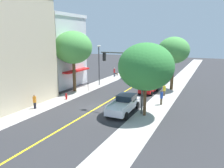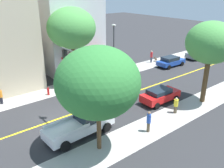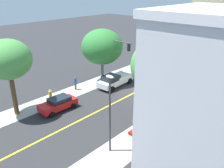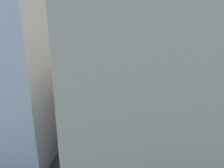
# 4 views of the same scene
# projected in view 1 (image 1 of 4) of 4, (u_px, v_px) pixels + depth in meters

# --- Properties ---
(ground_plane) EXTENTS (140.00, 140.00, 0.00)m
(ground_plane) POSITION_uv_depth(u_px,v_px,m) (95.00, 109.00, 25.14)
(ground_plane) COLOR #2D2D30
(sidewalk_left) EXTENTS (3.09, 126.00, 0.01)m
(sidewalk_left) POSITION_uv_depth(u_px,v_px,m) (53.00, 102.00, 27.74)
(sidewalk_left) COLOR #ADA8A0
(sidewalk_left) RESTS_ON ground
(sidewalk_right) EXTENTS (3.09, 126.00, 0.01)m
(sidewalk_right) POSITION_uv_depth(u_px,v_px,m) (147.00, 117.00, 22.53)
(sidewalk_right) COLOR #ADA8A0
(sidewalk_right) RESTS_ON ground
(road_centerline_stripe) EXTENTS (0.20, 126.00, 0.00)m
(road_centerline_stripe) POSITION_uv_depth(u_px,v_px,m) (95.00, 109.00, 25.14)
(road_centerline_stripe) COLOR yellow
(road_centerline_stripe) RESTS_ON ground
(pale_office_building) EXTENTS (10.17, 8.24, 11.62)m
(pale_office_building) POSITION_uv_depth(u_px,v_px,m) (51.00, 51.00, 36.75)
(pale_office_building) COLOR silver
(pale_office_building) RESTS_ON ground
(street_tree_left_near) EXTENTS (5.60, 5.60, 8.96)m
(street_tree_left_near) POSITION_uv_depth(u_px,v_px,m) (73.00, 48.00, 32.00)
(street_tree_left_near) COLOR brown
(street_tree_left_near) RESTS_ON ground
(street_tree_right_corner) EXTENTS (4.73, 4.73, 8.12)m
(street_tree_right_corner) POSITION_uv_depth(u_px,v_px,m) (174.00, 50.00, 32.98)
(street_tree_right_corner) COLOR brown
(street_tree_right_corner) RESTS_ON ground
(street_tree_left_far) EXTENTS (5.67, 5.67, 7.58)m
(street_tree_left_far) POSITION_uv_depth(u_px,v_px,m) (146.00, 67.00, 22.01)
(street_tree_left_far) COLOR brown
(street_tree_left_far) RESTS_ON ground
(fire_hydrant) EXTENTS (0.44, 0.24, 0.85)m
(fire_hydrant) POSITION_uv_depth(u_px,v_px,m) (66.00, 96.00, 28.80)
(fire_hydrant) COLOR red
(fire_hydrant) RESTS_ON ground
(parking_meter) EXTENTS (0.12, 0.18, 1.29)m
(parking_meter) POSITION_uv_depth(u_px,v_px,m) (88.00, 86.00, 33.06)
(parking_meter) COLOR #4C4C51
(parking_meter) RESTS_ON ground
(traffic_light_mast) EXTENTS (4.99, 0.32, 6.75)m
(traffic_light_mast) POSITION_uv_depth(u_px,v_px,m) (130.00, 71.00, 23.22)
(traffic_light_mast) COLOR #474C47
(traffic_light_mast) RESTS_ON ground
(street_lamp) EXTENTS (0.70, 0.36, 6.74)m
(street_lamp) POSITION_uv_depth(u_px,v_px,m) (99.00, 61.00, 36.38)
(street_lamp) COLOR #38383D
(street_lamp) RESTS_ON ground
(red_sedan_right_curb) EXTENTS (2.13, 4.27, 1.48)m
(red_sedan_right_curb) POSITION_uv_depth(u_px,v_px,m) (149.00, 88.00, 32.09)
(red_sedan_right_curb) COLOR red
(red_sedan_right_curb) RESTS_ON ground
(grey_sedan_left_curb) EXTENTS (2.09, 4.79, 1.65)m
(grey_sedan_left_curb) POSITION_uv_depth(u_px,v_px,m) (141.00, 69.00, 50.45)
(grey_sedan_left_curb) COLOR slate
(grey_sedan_left_curb) RESTS_ON ground
(blue_sedan_left_curb) EXTENTS (2.25, 4.49, 1.45)m
(blue_sedan_left_curb) POSITION_uv_depth(u_px,v_px,m) (130.00, 73.00, 44.40)
(blue_sedan_left_curb) COLOR #1E429E
(blue_sedan_left_curb) RESTS_ON ground
(white_pickup_truck) EXTENTS (2.43, 5.71, 1.79)m
(white_pickup_truck) POSITION_uv_depth(u_px,v_px,m) (124.00, 104.00, 23.91)
(white_pickup_truck) COLOR silver
(white_pickup_truck) RESTS_ON ground
(pedestrian_blue_shirt) EXTENTS (0.35, 0.35, 1.83)m
(pedestrian_blue_shirt) POSITION_uv_depth(u_px,v_px,m) (161.00, 97.00, 26.43)
(pedestrian_blue_shirt) COLOR brown
(pedestrian_blue_shirt) RESTS_ON ground
(pedestrian_yellow_shirt) EXTENTS (0.40, 0.40, 1.57)m
(pedestrian_yellow_shirt) POSITION_uv_depth(u_px,v_px,m) (164.00, 90.00, 30.50)
(pedestrian_yellow_shirt) COLOR brown
(pedestrian_yellow_shirt) RESTS_ON ground
(pedestrian_orange_shirt) EXTENTS (0.40, 0.40, 1.65)m
(pedestrian_orange_shirt) POSITION_uv_depth(u_px,v_px,m) (35.00, 101.00, 25.03)
(pedestrian_orange_shirt) COLOR black
(pedestrian_orange_shirt) RESTS_ON ground
(pedestrian_red_shirt) EXTENTS (0.36, 0.36, 1.85)m
(pedestrian_red_shirt) POSITION_uv_depth(u_px,v_px,m) (114.00, 72.00, 44.99)
(pedestrian_red_shirt) COLOR #33384C
(pedestrian_red_shirt) RESTS_ON ground
(small_dog) EXTENTS (0.86, 0.53, 0.65)m
(small_dog) POSITION_uv_depth(u_px,v_px,m) (117.00, 74.00, 45.86)
(small_dog) COLOR #4C3828
(small_dog) RESTS_ON ground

